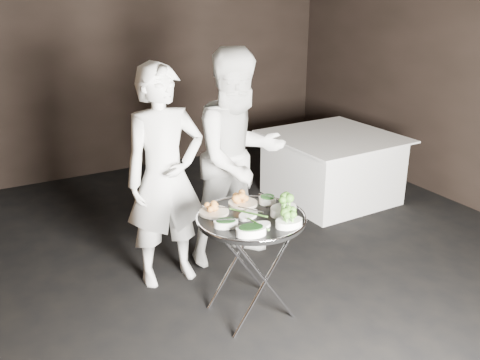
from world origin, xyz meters
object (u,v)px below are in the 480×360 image
waiter_right (239,158)px  dining_table (332,167)px  serving_tray (251,218)px  tray_stand (251,262)px  waiter_left (165,177)px

waiter_right → dining_table: waiter_right is taller
serving_tray → waiter_right: size_ratio=0.42×
tray_stand → serving_tray: serving_tray is taller
dining_table → serving_tray: bearing=-142.2°
dining_table → waiter_right: bearing=-156.6°
serving_tray → waiter_right: waiter_right is taller
tray_stand → waiter_right: (0.34, 0.77, 0.47)m
waiter_right → dining_table: (1.47, 0.64, -0.52)m
tray_stand → waiter_left: bearing=113.2°
waiter_left → dining_table: 2.28m
tray_stand → serving_tray: bearing=-63.4°
waiter_right → serving_tray: bearing=-117.6°
serving_tray → waiter_right: bearing=66.2°
tray_stand → waiter_left: size_ratio=0.43×
dining_table → tray_stand: bearing=-142.2°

